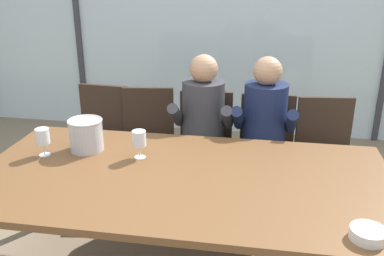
# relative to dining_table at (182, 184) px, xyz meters

# --- Properties ---
(ground) EXTENTS (14.00, 14.00, 0.00)m
(ground) POSITION_rel_dining_table_xyz_m (0.00, 1.00, -0.66)
(ground) COLOR #847056
(window_glass_panel) EXTENTS (7.54, 0.03, 2.60)m
(window_glass_panel) POSITION_rel_dining_table_xyz_m (0.00, 2.59, 0.64)
(window_glass_panel) COLOR silver
(window_glass_panel) RESTS_ON ground
(window_mullion_left) EXTENTS (0.06, 0.06, 2.60)m
(window_mullion_left) POSITION_rel_dining_table_xyz_m (-1.70, 2.57, 0.64)
(window_mullion_left) COLOR #38383D
(window_mullion_left) RESTS_ON ground
(hillside_vineyard) EXTENTS (13.54, 2.40, 1.44)m
(hillside_vineyard) POSITION_rel_dining_table_xyz_m (0.00, 5.75, 0.06)
(hillside_vineyard) COLOR #386633
(hillside_vineyard) RESTS_ON ground
(dining_table) EXTENTS (2.34, 1.19, 0.72)m
(dining_table) POSITION_rel_dining_table_xyz_m (0.00, 0.00, 0.00)
(dining_table) COLOR brown
(dining_table) RESTS_ON ground
(chair_near_curtain) EXTENTS (0.47, 0.47, 0.90)m
(chair_near_curtain) POSITION_rel_dining_table_xyz_m (-0.89, 1.03, -0.13)
(chair_near_curtain) COLOR #332319
(chair_near_curtain) RESTS_ON ground
(chair_left_of_center) EXTENTS (0.50, 0.50, 0.90)m
(chair_left_of_center) POSITION_rel_dining_table_xyz_m (-0.48, 1.02, -0.13)
(chair_left_of_center) COLOR #332319
(chair_left_of_center) RESTS_ON ground
(chair_center) EXTENTS (0.45, 0.45, 0.90)m
(chair_center) POSITION_rel_dining_table_xyz_m (-0.00, 0.98, -0.13)
(chair_center) COLOR #332319
(chair_center) RESTS_ON ground
(chair_right_of_center) EXTENTS (0.45, 0.45, 0.90)m
(chair_right_of_center) POSITION_rel_dining_table_xyz_m (0.48, 0.98, -0.13)
(chair_right_of_center) COLOR #332319
(chair_right_of_center) RESTS_ON ground
(chair_near_window_right) EXTENTS (0.49, 0.49, 0.90)m
(chair_near_window_right) POSITION_rel_dining_table_xyz_m (0.92, 0.98, -0.13)
(chair_near_window_right) COLOR #332319
(chair_near_window_right) RESTS_ON ground
(person_charcoal_jacket) EXTENTS (0.47, 0.62, 1.22)m
(person_charcoal_jacket) POSITION_rel_dining_table_xyz_m (-0.01, 0.86, 0.04)
(person_charcoal_jacket) COLOR #38383D
(person_charcoal_jacket) RESTS_ON ground
(person_navy_polo) EXTENTS (0.47, 0.62, 1.22)m
(person_navy_polo) POSITION_rel_dining_table_xyz_m (0.45, 0.86, 0.04)
(person_navy_polo) COLOR #192347
(person_navy_polo) RESTS_ON ground
(ice_bucket_primary) EXTENTS (0.22, 0.22, 0.20)m
(ice_bucket_primary) POSITION_rel_dining_table_xyz_m (-0.66, 0.25, 0.16)
(ice_bucket_primary) COLOR #B7B7BC
(ice_bucket_primary) RESTS_ON dining_table
(tasting_bowl) EXTENTS (0.16, 0.16, 0.05)m
(tasting_bowl) POSITION_rel_dining_table_xyz_m (0.90, -0.45, 0.08)
(tasting_bowl) COLOR silver
(tasting_bowl) RESTS_ON dining_table
(wine_glass_by_left_taster) EXTENTS (0.08, 0.08, 0.17)m
(wine_glass_by_left_taster) POSITION_rel_dining_table_xyz_m (-0.30, 0.19, 0.18)
(wine_glass_by_left_taster) COLOR silver
(wine_glass_by_left_taster) RESTS_ON dining_table
(wine_glass_near_bucket) EXTENTS (0.08, 0.08, 0.17)m
(wine_glass_near_bucket) POSITION_rel_dining_table_xyz_m (-0.89, 0.12, 0.18)
(wine_glass_near_bucket) COLOR silver
(wine_glass_near_bucket) RESTS_ON dining_table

